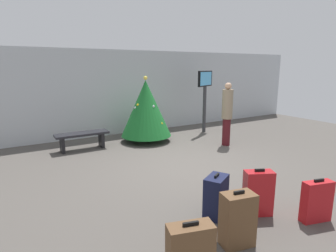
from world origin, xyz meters
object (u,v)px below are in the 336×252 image
(flight_info_kiosk, at_px, (205,89))
(waiting_bench, at_px, (82,137))
(suitcase_3, at_px, (238,220))
(suitcase_1, at_px, (216,196))
(suitcase_0, at_px, (258,193))
(traveller_0, at_px, (227,112))
(suitcase_4, at_px, (190,251))
(holiday_tree, at_px, (146,108))
(suitcase_2, at_px, (317,201))

(flight_info_kiosk, bearing_deg, waiting_bench, -179.82)
(suitcase_3, bearing_deg, suitcase_1, 71.10)
(flight_info_kiosk, height_order, waiting_bench, flight_info_kiosk)
(flight_info_kiosk, bearing_deg, suitcase_0, -119.78)
(traveller_0, relative_size, suitcase_4, 2.81)
(traveller_0, xyz_separation_m, suitcase_4, (-3.98, -3.80, -0.67))
(flight_info_kiosk, bearing_deg, suitcase_3, -124.37)
(holiday_tree, relative_size, suitcase_4, 3.07)
(suitcase_0, height_order, suitcase_3, same)
(holiday_tree, height_order, flight_info_kiosk, flight_info_kiosk)
(waiting_bench, xyz_separation_m, suitcase_4, (-0.23, -5.50, -0.05))
(suitcase_0, bearing_deg, suitcase_4, -161.93)
(suitcase_0, relative_size, suitcase_1, 1.10)
(suitcase_0, xyz_separation_m, suitcase_4, (-1.67, -0.54, -0.05))
(traveller_0, bearing_deg, holiday_tree, 138.59)
(holiday_tree, distance_m, suitcase_2, 5.48)
(suitcase_2, bearing_deg, suitcase_3, 172.75)
(flight_info_kiosk, bearing_deg, suitcase_4, -129.30)
(flight_info_kiosk, distance_m, waiting_bench, 4.43)
(waiting_bench, distance_m, suitcase_4, 5.50)
(suitcase_3, bearing_deg, flight_info_kiosk, 55.63)
(flight_info_kiosk, distance_m, suitcase_2, 6.10)
(suitcase_1, relative_size, suitcase_4, 1.04)
(flight_info_kiosk, relative_size, suitcase_1, 3.14)
(flight_info_kiosk, xyz_separation_m, suitcase_1, (-3.43, -4.67, -1.19))
(flight_info_kiosk, relative_size, suitcase_4, 3.28)
(suitcase_0, bearing_deg, suitcase_2, -44.42)
(waiting_bench, relative_size, suitcase_3, 1.92)
(holiday_tree, height_order, suitcase_1, holiday_tree)
(holiday_tree, distance_m, flight_info_kiosk, 2.40)
(flight_info_kiosk, relative_size, suitcase_3, 2.85)
(holiday_tree, bearing_deg, suitcase_1, -103.41)
(traveller_0, height_order, suitcase_0, traveller_0)
(suitcase_0, bearing_deg, holiday_tree, 84.16)
(suitcase_1, xyz_separation_m, suitcase_4, (-1.08, -0.84, -0.01))
(holiday_tree, xyz_separation_m, suitcase_0, (-0.50, -4.85, -0.68))
(traveller_0, height_order, suitcase_2, traveller_0)
(suitcase_3, distance_m, suitcase_4, 0.85)
(holiday_tree, xyz_separation_m, suitcase_2, (0.10, -5.44, -0.72))
(holiday_tree, relative_size, waiting_bench, 1.39)
(suitcase_3, bearing_deg, holiday_tree, 75.84)
(waiting_bench, bearing_deg, suitcase_3, -83.49)
(suitcase_3, xyz_separation_m, suitcase_4, (-0.84, -0.14, -0.05))
(holiday_tree, xyz_separation_m, waiting_bench, (-1.94, 0.10, -0.68))
(waiting_bench, distance_m, suitcase_0, 5.16)
(suitcase_0, distance_m, suitcase_1, 0.66)
(holiday_tree, bearing_deg, suitcase_2, -88.97)
(flight_info_kiosk, xyz_separation_m, suitcase_0, (-2.84, -4.96, -1.16))
(waiting_bench, bearing_deg, suitcase_2, -69.82)
(suitcase_3, relative_size, suitcase_4, 1.15)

